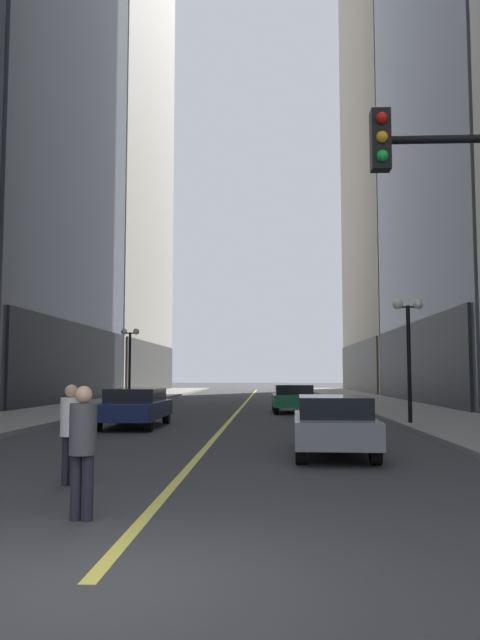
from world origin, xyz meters
TOP-DOWN VIEW (x-y plane):
  - ground_plane at (0.00, 35.00)m, footprint 200.00×200.00m
  - sidewalk_left at (-8.25, 35.00)m, footprint 4.50×78.00m
  - sidewalk_right at (8.25, 35.00)m, footprint 4.50×78.00m
  - lane_centre_stripe at (0.00, 35.00)m, footprint 0.16×70.00m
  - building_left_far at (-17.99, 60.00)m, footprint 15.16×26.00m
  - building_right_far at (15.57, 60.00)m, footprint 10.32×26.00m
  - car_grey at (2.99, 8.96)m, footprint 1.89×4.47m
  - car_navy at (-3.08, 16.42)m, footprint 1.91×4.78m
  - car_green at (2.68, 24.98)m, footprint 2.02×4.06m
  - pedestrian_with_orange_bag at (-0.76, 2.39)m, footprint 0.39×0.39m
  - pedestrian_in_white_shirt at (-1.69, 4.85)m, footprint 0.45×0.45m
  - street_lamp_left_far at (-6.40, 30.58)m, footprint 1.06×0.36m
  - street_lamp_right_mid at (6.40, 16.89)m, footprint 1.06×0.36m

SIDE VIEW (x-z plane):
  - ground_plane at x=0.00m, z-range 0.00..0.00m
  - lane_centre_stripe at x=0.00m, z-range 0.00..0.01m
  - sidewalk_left at x=-8.25m, z-range 0.00..0.15m
  - sidewalk_right at x=8.25m, z-range 0.00..0.15m
  - car_grey at x=2.99m, z-range 0.06..1.38m
  - car_green at x=2.68m, z-range 0.06..1.38m
  - car_navy at x=-3.08m, z-range 0.06..1.38m
  - pedestrian_in_white_shirt at x=-1.69m, z-range 0.13..1.77m
  - pedestrian_with_orange_bag at x=-0.76m, z-range 0.13..1.79m
  - street_lamp_left_far at x=-6.40m, z-range 1.04..5.47m
  - street_lamp_right_mid at x=6.40m, z-range 1.04..5.47m
  - building_left_far at x=-17.99m, z-range -0.07..72.68m
  - building_right_far at x=15.57m, z-range -0.11..74.77m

